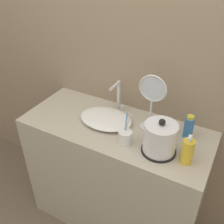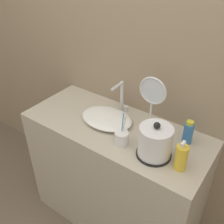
% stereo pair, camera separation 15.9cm
% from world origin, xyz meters
% --- Properties ---
extents(wall_back, '(6.00, 0.04, 2.60)m').
position_xyz_m(wall_back, '(0.00, 0.53, 1.30)').
color(wall_back, gray).
rests_on(wall_back, ground_plane).
extents(vanity_counter, '(1.20, 0.51, 0.90)m').
position_xyz_m(vanity_counter, '(0.00, 0.25, 0.45)').
color(vanity_counter, '#B7AD99').
rests_on(vanity_counter, ground_plane).
extents(sink_basin, '(0.35, 0.25, 0.05)m').
position_xyz_m(sink_basin, '(-0.08, 0.27, 0.93)').
color(sink_basin, white).
rests_on(sink_basin, vanity_counter).
extents(faucet, '(0.06, 0.13, 0.21)m').
position_xyz_m(faucet, '(-0.07, 0.43, 1.02)').
color(faucet, silver).
rests_on(faucet, vanity_counter).
extents(electric_kettle, '(0.19, 0.19, 0.22)m').
position_xyz_m(electric_kettle, '(0.32, 0.17, 0.99)').
color(electric_kettle, black).
rests_on(electric_kettle, vanity_counter).
extents(toothbrush_cup, '(0.08, 0.08, 0.20)m').
position_xyz_m(toothbrush_cup, '(0.12, 0.14, 0.95)').
color(toothbrush_cup, silver).
rests_on(toothbrush_cup, vanity_counter).
extents(lotion_bottle, '(0.06, 0.06, 0.18)m').
position_xyz_m(lotion_bottle, '(0.47, 0.16, 0.98)').
color(lotion_bottle, gold).
rests_on(lotion_bottle, vanity_counter).
extents(shampoo_bottle, '(0.06, 0.06, 0.15)m').
position_xyz_m(shampoo_bottle, '(0.42, 0.37, 0.97)').
color(shampoo_bottle, '#3370B7').
rests_on(shampoo_bottle, vanity_counter).
extents(vanity_mirror, '(0.17, 0.12, 0.36)m').
position_xyz_m(vanity_mirror, '(0.19, 0.35, 1.11)').
color(vanity_mirror, silver).
rests_on(vanity_mirror, vanity_counter).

